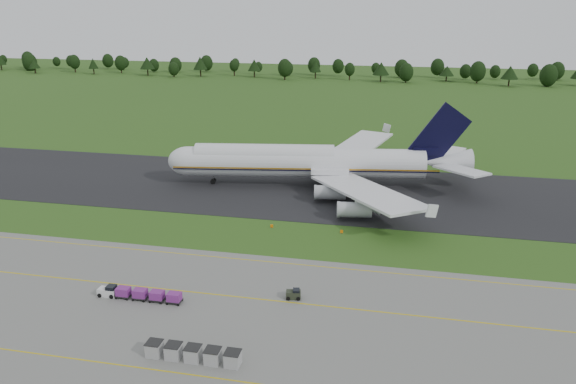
% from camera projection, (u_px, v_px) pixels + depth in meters
% --- Properties ---
extents(ground, '(600.00, 600.00, 0.00)m').
position_uv_depth(ground, '(261.00, 236.00, 100.21)').
color(ground, '#294E17').
rests_on(ground, ground).
extents(apron, '(300.00, 52.00, 0.06)m').
position_uv_depth(apron, '(192.00, 343.00, 68.65)').
color(apron, slate).
rests_on(apron, ground).
extents(taxiway, '(300.00, 40.00, 0.08)m').
position_uv_depth(taxiway, '(292.00, 188.00, 126.18)').
color(taxiway, black).
rests_on(taxiway, ground).
extents(apron_markings, '(300.00, 30.20, 0.01)m').
position_uv_depth(apron_markings, '(211.00, 313.00, 75.16)').
color(apron_markings, gold).
rests_on(apron_markings, apron).
extents(tree_line, '(527.04, 22.93, 11.97)m').
position_uv_depth(tree_line, '(363.00, 69.00, 302.86)').
color(tree_line, black).
rests_on(tree_line, ground).
extents(aircraft, '(69.43, 66.62, 19.42)m').
position_uv_depth(aircraft, '(311.00, 162.00, 126.80)').
color(aircraft, silver).
rests_on(aircraft, ground).
extents(baggage_train, '(12.41, 1.59, 1.53)m').
position_uv_depth(baggage_train, '(138.00, 294.00, 78.50)').
color(baggage_train, silver).
rests_on(baggage_train, apron).
extents(utility_cart, '(2.21, 1.54, 1.12)m').
position_uv_depth(utility_cart, '(293.00, 295.00, 78.76)').
color(utility_cart, '#262C1F').
rests_on(utility_cart, apron).
extents(uld_row, '(11.41, 1.81, 1.78)m').
position_uv_depth(uld_row, '(193.00, 353.00, 64.94)').
color(uld_row, '#9D9D9D').
rests_on(uld_row, apron).
extents(edge_markers, '(13.52, 0.30, 0.60)m').
position_uv_depth(edge_markers, '(306.00, 229.00, 102.77)').
color(edge_markers, orange).
rests_on(edge_markers, ground).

